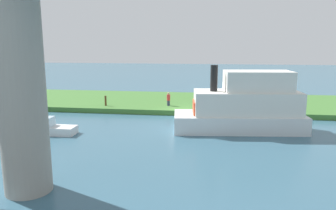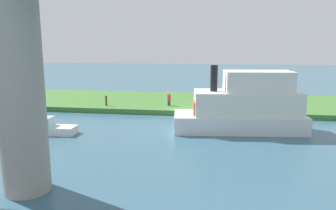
% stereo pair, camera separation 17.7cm
% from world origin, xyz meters
% --- Properties ---
extents(ground_plane, '(160.00, 160.00, 0.00)m').
position_xyz_m(ground_plane, '(0.00, 0.00, 0.00)').
color(ground_plane, '#386075').
extents(grassy_bank, '(80.00, 12.00, 0.50)m').
position_xyz_m(grassy_bank, '(0.00, -6.00, 0.25)').
color(grassy_bank, '#427533').
rests_on(grassy_bank, ground).
extents(bridge_pylon, '(2.14, 2.14, 9.87)m').
position_xyz_m(bridge_pylon, '(5.60, 17.05, 4.93)').
color(bridge_pylon, '#9E998E').
rests_on(bridge_pylon, ground).
extents(person_on_bank, '(0.50, 0.50, 1.39)m').
position_xyz_m(person_on_bank, '(1.68, -2.46, 1.20)').
color(person_on_bank, '#2D334C').
rests_on(person_on_bank, grassy_bank).
extents(mooring_post, '(0.20, 0.20, 1.04)m').
position_xyz_m(mooring_post, '(8.13, -1.55, 1.02)').
color(mooring_post, brown).
rests_on(mooring_post, grassy_bank).
extents(pontoon_yellow, '(10.54, 4.53, 5.22)m').
position_xyz_m(pontoon_yellow, '(-5.32, 4.57, 1.93)').
color(pontoon_yellow, white).
rests_on(pontoon_yellow, ground).
extents(skiff_small, '(5.20, 2.56, 1.66)m').
position_xyz_m(skiff_small, '(15.74, 3.26, 0.59)').
color(skiff_small, '#1E232D').
rests_on(skiff_small, ground).
extents(motorboat_red, '(3.93, 1.41, 1.31)m').
position_xyz_m(motorboat_red, '(9.57, 7.66, 0.47)').
color(motorboat_red, white).
rests_on(motorboat_red, ground).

